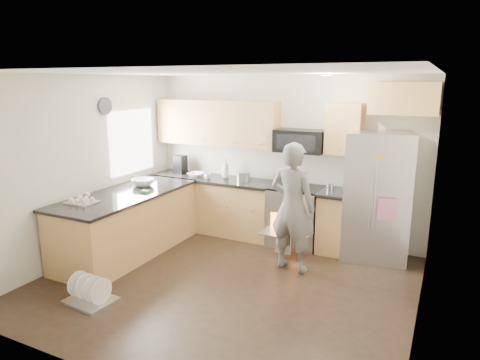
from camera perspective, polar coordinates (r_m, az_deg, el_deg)
The scene contains 8 objects.
ground at distance 5.59m, azimuth -2.08°, elevation -13.60°, with size 4.50×4.50×0.00m, color black.
room_shell at distance 5.09m, azimuth -2.51°, elevation 3.66°, with size 4.54×4.04×2.62m.
back_cabinet_run at distance 6.99m, azimuth 0.43°, elevation 0.30°, with size 4.45×0.64×2.50m.
peninsula at distance 6.54m, azimuth -14.75°, elevation -5.59°, with size 0.96×2.36×1.03m.
stove_range at distance 6.67m, azimuth 7.47°, elevation -2.99°, with size 0.76×0.97×1.79m.
refrigerator at distance 6.35m, azimuth 17.70°, elevation -2.08°, with size 1.00×0.84×1.83m.
person at distance 5.72m, azimuth 7.01°, elevation -3.63°, with size 0.64×0.42×1.75m, color slate.
dish_rack at distance 5.41m, azimuth -19.34°, elevation -14.23°, with size 0.57×0.47×0.33m.
Camera 1 is at (2.38, -4.39, 2.50)m, focal length 32.00 mm.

